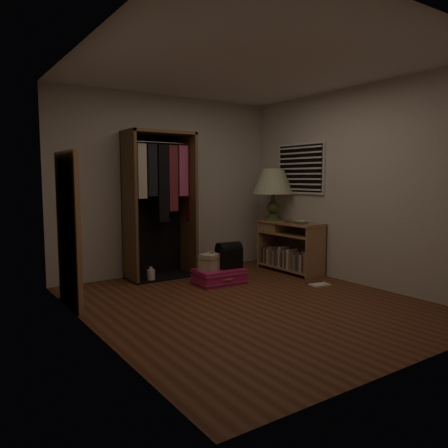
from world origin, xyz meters
The scene contains 13 objects.
ground centered at (0.00, 0.00, 0.00)m, with size 4.00×4.00×0.00m, color #572C19.
room_walls centered at (0.08, 0.04, 1.50)m, with size 3.52×4.02×2.60m.
console_bookshelf centered at (1.54, 1.04, 0.39)m, with size 0.42×1.12×0.75m.
open_wardrobe centered at (-0.21, 1.77, 1.22)m, with size 1.05×0.50×2.05m.
floor_mirror centered at (-1.70, 1.00, 0.85)m, with size 0.06×0.80×1.70m.
pink_suitcase centered at (0.22, 0.96, 0.10)m, with size 0.67×0.50×0.20m.
train_case centered at (0.12, 0.99, 0.31)m, with size 0.38×0.33×0.23m.
black_bag centered at (0.38, 0.95, 0.38)m, with size 0.34×0.24×0.35m.
table_lamp centered at (1.54, 1.41, 1.34)m, with size 0.80×0.80×0.80m.
brass_tray centered at (1.54, 0.93, 0.76)m, with size 0.33×0.33×0.02m.
ceramic_bowl centered at (1.49, 0.72, 0.77)m, with size 0.19×0.19×0.05m, color #9BB99A.
white_jug centered at (-0.47, 1.60, 0.08)m, with size 0.14×0.14×0.20m.
floor_book centered at (1.27, 0.15, 0.01)m, with size 0.29×0.25×0.02m.
Camera 1 is at (-2.94, -3.83, 1.41)m, focal length 35.00 mm.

